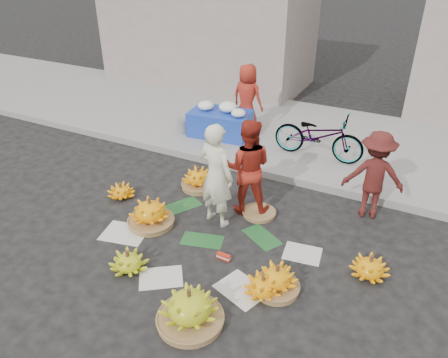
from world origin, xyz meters
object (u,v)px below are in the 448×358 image
at_px(banana_bunch_0, 150,213).
at_px(vendor_cream, 216,175).
at_px(banana_bunch_4, 277,280).
at_px(flower_table, 221,122).
at_px(bicycle, 319,135).

bearing_deg(banana_bunch_0, vendor_cream, 31.59).
distance_m(banana_bunch_4, flower_table, 4.97).
bearing_deg(flower_table, banana_bunch_4, -59.58).
height_order(banana_bunch_4, flower_table, flower_table).
relative_size(banana_bunch_4, bicycle, 0.34).
height_order(banana_bunch_0, bicycle, bicycle).
xyz_separation_m(vendor_cream, flower_table, (-1.44, 2.95, -0.43)).
distance_m(banana_bunch_4, bicycle, 3.97).
height_order(flower_table, bicycle, bicycle).
distance_m(vendor_cream, flower_table, 3.31).
xyz_separation_m(flower_table, bicycle, (2.30, -0.12, 0.16)).
xyz_separation_m(vendor_cream, bicycle, (0.86, 2.83, -0.26)).
bearing_deg(bicycle, vendor_cream, 163.52).
xyz_separation_m(banana_bunch_4, bicycle, (-0.61, 3.90, 0.43)).
bearing_deg(banana_bunch_4, vendor_cream, 143.91).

